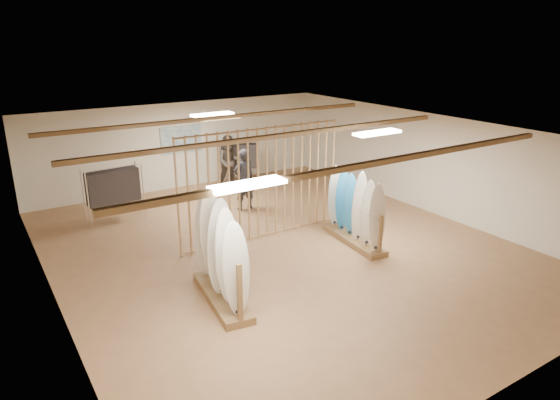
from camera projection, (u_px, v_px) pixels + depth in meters
floor at (280, 247)px, 12.01m from camera, size 12.00×12.00×0.00m
ceiling at (280, 132)px, 11.12m from camera, size 12.00×12.00×0.00m
wall_back at (181, 145)px, 16.36m from camera, size 12.00×0.00×12.00m
wall_front at (518, 304)px, 6.78m from camera, size 12.00×0.00×12.00m
wall_left at (47, 237)px, 9.01m from camera, size 0.00×12.00×12.00m
wall_right at (428, 163)px, 14.13m from camera, size 0.00×12.00×12.00m
ceiling_slats at (280, 136)px, 11.15m from camera, size 9.50×6.12×0.10m
light_panels at (280, 135)px, 11.14m from camera, size 1.20×0.35×0.06m
bamboo_partition at (262, 184)px, 12.21m from camera, size 4.45×0.05×2.78m
poster at (181, 140)px, 16.28m from camera, size 1.40×0.03×0.90m
rack_left at (221, 268)px, 9.40m from camera, size 0.86×2.20×2.04m
rack_right at (354, 219)px, 12.12m from camera, size 0.75×2.24×1.77m
clothing_rack_a at (113, 187)px, 13.25m from camera, size 1.47×0.49×1.58m
clothing_rack_b at (239, 156)px, 16.96m from camera, size 1.26×0.81×1.42m
shopper_a at (244, 175)px, 14.30m from camera, size 0.75×0.51×2.04m
shopper_b at (230, 159)px, 16.28m from camera, size 1.17×1.04×2.01m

